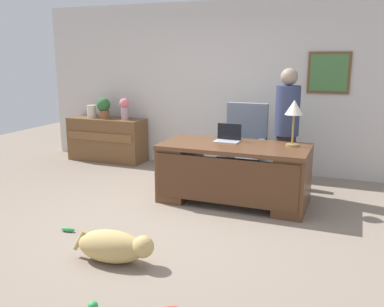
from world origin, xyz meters
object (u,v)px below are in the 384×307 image
(dog_toy_bone, at_px, (68,230))
(potted_plant, at_px, (104,107))
(vase_with_flowers, at_px, (125,107))
(desk, at_px, (233,171))
(laptop, at_px, (228,137))
(vase_empty, at_px, (92,111))
(credenza, at_px, (107,139))
(dog_lying, at_px, (114,246))
(person_standing, at_px, (286,130))
(desk_lamp, at_px, (294,110))
(dog_toy_ball, at_px, (93,306))
(armchair, at_px, (244,149))

(dog_toy_bone, bearing_deg, potted_plant, 115.75)
(vase_with_flowers, xyz_separation_m, potted_plant, (-0.42, 0.00, -0.01))
(desk, relative_size, laptop, 5.78)
(vase_with_flowers, relative_size, vase_empty, 1.67)
(credenza, height_order, vase_empty, vase_empty)
(desk, height_order, dog_lying, desk)
(potted_plant, distance_m, dog_toy_bone, 3.35)
(credenza, xyz_separation_m, potted_plant, (-0.04, 0.00, 0.58))
(person_standing, xyz_separation_m, dog_toy_bone, (-1.93, -2.18, -0.85))
(desk, relative_size, vase_with_flowers, 5.01)
(laptop, distance_m, potted_plant, 2.88)
(vase_with_flowers, bearing_deg, desk, -29.57)
(potted_plant, bearing_deg, desk_lamp, -17.97)
(person_standing, distance_m, vase_empty, 3.65)
(credenza, xyz_separation_m, dog_toy_ball, (2.44, -4.01, -0.34))
(vase_with_flowers, relative_size, dog_toy_ball, 4.73)
(credenza, height_order, dog_toy_bone, credenza)
(desk, xyz_separation_m, dog_lying, (-0.55, -1.96, -0.26))
(person_standing, relative_size, dog_toy_bone, 10.80)
(desk_lamp, height_order, dog_toy_bone, desk_lamp)
(dog_lying, relative_size, dog_toy_ball, 10.41)
(dog_lying, relative_size, potted_plant, 2.26)
(vase_empty, bearing_deg, vase_with_flowers, 0.00)
(laptop, xyz_separation_m, vase_empty, (-2.90, 1.14, 0.06))
(dog_lying, height_order, dog_toy_bone, dog_lying)
(desk, relative_size, credenza, 1.33)
(dog_lying, bearing_deg, desk_lamp, 60.38)
(vase_empty, distance_m, dog_toy_ball, 4.93)
(laptop, height_order, vase_empty, vase_empty)
(dog_toy_ball, bearing_deg, armchair, 86.83)
(person_standing, relative_size, vase_empty, 7.64)
(dog_lying, height_order, desk_lamp, desk_lamp)
(person_standing, distance_m, dog_toy_bone, 3.03)
(dog_toy_bone, bearing_deg, desk_lamp, 40.62)
(vase_with_flowers, bearing_deg, dog_toy_ball, -62.84)
(credenza, distance_m, desk_lamp, 3.69)
(vase_empty, bearing_deg, desk, -23.74)
(armchair, bearing_deg, desk_lamp, -40.70)
(dog_lying, distance_m, desk_lamp, 2.71)
(desk_lamp, bearing_deg, desk, -162.93)
(potted_plant, bearing_deg, vase_empty, 180.00)
(laptop, relative_size, vase_empty, 1.45)
(desk, distance_m, vase_empty, 3.35)
(dog_lying, xyz_separation_m, dog_toy_bone, (-0.83, 0.40, -0.13))
(person_standing, xyz_separation_m, vase_empty, (-3.58, 0.72, 0.00))
(vase_with_flowers, distance_m, dog_toy_bone, 3.20)
(person_standing, bearing_deg, armchair, 157.24)
(armchair, relative_size, potted_plant, 3.25)
(armchair, height_order, dog_toy_ball, armchair)
(desk_lamp, bearing_deg, vase_empty, 163.19)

